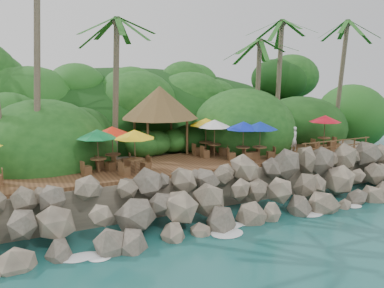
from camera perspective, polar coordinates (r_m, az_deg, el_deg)
name	(u,v)px	position (r m, az deg, el deg)	size (l,w,h in m)	color
ground	(243,229)	(20.85, 7.29, -12.02)	(140.00, 140.00, 0.00)	#19514F
land_base	(142,152)	(34.50, -7.18, -1.07)	(32.00, 25.20, 2.10)	gray
jungle_hill	(119,148)	(41.76, -10.41, -0.59)	(44.80, 28.00, 15.40)	#143811
seawall	(223,196)	(22.04, 4.52, -7.50)	(29.00, 4.00, 2.30)	gray
terrace	(192,163)	(25.17, 0.00, -2.69)	(26.00, 5.00, 0.20)	brown
jungle_foliage	(146,166)	(33.80, -6.60, -3.13)	(44.00, 16.00, 12.00)	#143811
foam_line	(240,227)	(21.07, 6.84, -11.67)	(25.20, 0.80, 0.06)	white
palms	(190,4)	(27.84, -0.29, 19.45)	(31.75, 6.50, 14.39)	brown
palapa	(160,102)	(27.39, -4.63, 5.97)	(5.27, 5.27, 4.60)	brown
dining_clusters	(184,130)	(24.61, -1.08, 2.09)	(24.42, 5.32, 2.46)	brown
railing	(337,145)	(28.82, 20.01, -0.19)	(6.10, 0.10, 1.00)	brown
waiter	(294,139)	(29.00, 14.34, 0.72)	(0.64, 0.42, 1.75)	white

